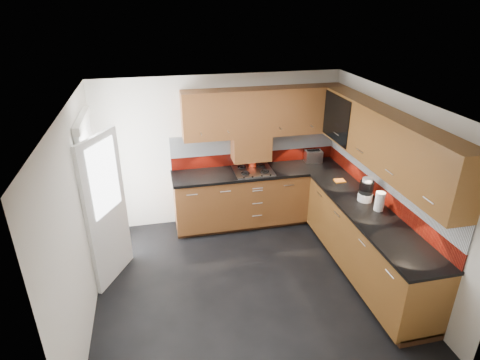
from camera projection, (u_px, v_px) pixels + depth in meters
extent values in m
cube|color=black|center=(247.00, 284.00, 5.29)|extent=(4.00, 3.80, 0.02)
cube|color=white|center=(248.00, 99.00, 4.25)|extent=(4.00, 3.80, 0.10)
cube|color=silver|center=(221.00, 150.00, 6.40)|extent=(4.00, 0.08, 2.64)
cube|color=silver|center=(302.00, 312.00, 3.15)|extent=(4.00, 0.08, 2.64)
cube|color=silver|center=(76.00, 221.00, 4.40)|extent=(0.08, 3.80, 2.64)
cube|color=silver|center=(394.00, 188.00, 5.16)|extent=(0.08, 3.80, 2.64)
cube|color=#563313|center=(258.00, 196.00, 6.52)|extent=(2.70, 0.60, 0.95)
cube|color=brown|center=(366.00, 243.00, 5.31)|extent=(0.60, 2.60, 0.95)
cube|color=#3A2010|center=(257.00, 218.00, 6.72)|extent=(2.70, 0.54, 0.10)
cube|color=#3A2010|center=(364.00, 268.00, 5.49)|extent=(0.54, 2.60, 0.10)
cube|color=black|center=(259.00, 172.00, 6.32)|extent=(2.72, 0.62, 0.04)
cube|color=black|center=(371.00, 214.00, 5.10)|extent=(0.62, 2.60, 0.04)
cube|color=maroon|center=(255.00, 158.00, 6.53)|extent=(2.70, 0.02, 0.20)
cube|color=silver|center=(255.00, 142.00, 6.42)|extent=(2.70, 0.02, 0.34)
cube|color=maroon|center=(380.00, 192.00, 5.39)|extent=(0.02, 3.20, 0.20)
cube|color=silver|center=(383.00, 174.00, 5.28)|extent=(0.02, 3.20, 0.34)
cube|color=#563313|center=(264.00, 112.00, 6.08)|extent=(2.50, 0.33, 0.72)
cube|color=brown|center=(385.00, 141.00, 4.88)|extent=(0.33, 2.87, 0.72)
cube|color=silver|center=(257.00, 129.00, 5.98)|extent=(1.80, 0.01, 0.16)
cube|color=silver|center=(371.00, 159.00, 4.90)|extent=(0.01, 2.00, 0.16)
cube|color=#563313|center=(251.00, 147.00, 6.28)|extent=(0.60, 0.33, 0.40)
cube|color=black|center=(336.00, 118.00, 5.76)|extent=(0.01, 0.80, 0.66)
cube|color=#FFD18C|center=(356.00, 117.00, 5.82)|extent=(0.01, 0.76, 0.64)
cube|color=black|center=(347.00, 116.00, 5.78)|extent=(0.29, 0.76, 0.01)
cylinder|color=black|center=(356.00, 114.00, 5.52)|extent=(0.07, 0.07, 0.16)
cylinder|color=black|center=(351.00, 111.00, 5.65)|extent=(0.07, 0.07, 0.16)
cylinder|color=white|center=(346.00, 109.00, 5.79)|extent=(0.07, 0.07, 0.16)
cylinder|color=black|center=(342.00, 106.00, 5.92)|extent=(0.07, 0.07, 0.16)
cube|color=white|center=(94.00, 198.00, 5.28)|extent=(0.06, 0.95, 2.04)
cube|color=white|center=(107.00, 211.00, 5.02)|extent=(0.42, 0.73, 1.98)
cube|color=white|center=(104.00, 178.00, 4.83)|extent=(0.28, 0.50, 0.90)
cube|color=silver|center=(253.00, 171.00, 6.28)|extent=(0.60, 0.52, 0.02)
torus|color=black|center=(245.00, 173.00, 6.13)|extent=(0.13, 0.13, 0.02)
torus|color=black|center=(265.00, 171.00, 6.19)|extent=(0.13, 0.13, 0.02)
torus|color=black|center=(242.00, 167.00, 6.35)|extent=(0.13, 0.13, 0.02)
torus|color=black|center=(261.00, 165.00, 6.41)|extent=(0.13, 0.13, 0.02)
cube|color=black|center=(257.00, 176.00, 6.05)|extent=(0.46, 0.04, 0.02)
cylinder|color=red|center=(253.00, 162.00, 6.41)|extent=(0.12, 0.12, 0.15)
cylinder|color=brown|center=(252.00, 151.00, 6.35)|extent=(0.06, 0.02, 0.30)
cylinder|color=brown|center=(253.00, 152.00, 6.35)|extent=(0.05, 0.03, 0.28)
cylinder|color=brown|center=(252.00, 150.00, 6.34)|extent=(0.06, 0.03, 0.32)
cylinder|color=brown|center=(253.00, 152.00, 6.35)|extent=(0.04, 0.05, 0.26)
cylinder|color=brown|center=(251.00, 152.00, 6.34)|extent=(0.04, 0.05, 0.29)
cube|color=silver|center=(313.00, 156.00, 6.60)|extent=(0.29, 0.19, 0.19)
cube|color=black|center=(314.00, 151.00, 6.56)|extent=(0.21, 0.04, 0.01)
cube|color=black|center=(313.00, 150.00, 6.59)|extent=(0.21, 0.04, 0.01)
cylinder|color=white|center=(365.00, 197.00, 5.37)|extent=(0.20, 0.20, 0.11)
cylinder|color=black|center=(366.00, 187.00, 5.31)|extent=(0.18, 0.18, 0.17)
cylinder|color=white|center=(368.00, 180.00, 5.27)|extent=(0.13, 0.13, 0.04)
cylinder|color=white|center=(380.00, 201.00, 5.10)|extent=(0.12, 0.12, 0.25)
cube|color=orange|center=(340.00, 181.00, 5.94)|extent=(0.16, 0.14, 0.02)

